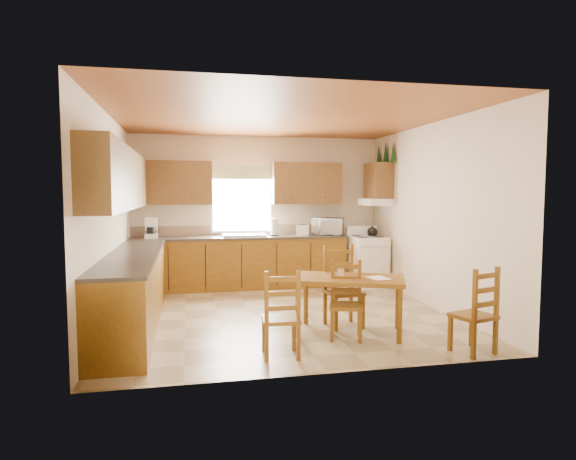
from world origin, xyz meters
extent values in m
plane|color=tan|center=(0.00, 0.00, 0.00)|extent=(4.50, 4.50, 0.00)
plane|color=brown|center=(0.00, 0.00, 2.70)|extent=(4.50, 4.50, 0.00)
plane|color=beige|center=(-2.25, 0.00, 1.35)|extent=(4.50, 4.50, 0.00)
plane|color=beige|center=(2.25, 0.00, 1.35)|extent=(4.50, 4.50, 0.00)
plane|color=beige|center=(0.00, 2.25, 1.35)|extent=(4.50, 4.50, 0.00)
plane|color=beige|center=(0.00, -2.25, 1.35)|extent=(4.50, 4.50, 0.00)
cube|color=brown|center=(-0.38, 1.95, 0.44)|extent=(3.75, 0.60, 0.88)
cube|color=brown|center=(-1.95, -0.15, 0.44)|extent=(0.60, 3.60, 0.88)
cube|color=#3E3631|center=(-0.38, 1.95, 0.90)|extent=(3.75, 0.63, 0.04)
cube|color=#3E3631|center=(-1.95, -0.15, 0.90)|extent=(0.63, 3.60, 0.04)
cube|color=#886E59|center=(-0.38, 2.24, 1.01)|extent=(3.75, 0.01, 0.18)
cube|color=brown|center=(-1.55, 2.08, 1.85)|extent=(1.41, 0.33, 0.75)
cube|color=brown|center=(0.86, 2.08, 1.85)|extent=(1.25, 0.33, 0.75)
cube|color=brown|center=(-2.08, -0.15, 1.85)|extent=(0.33, 3.60, 0.75)
cube|color=brown|center=(2.08, 1.65, 1.90)|extent=(0.33, 0.62, 0.62)
cube|color=white|center=(2.03, 1.65, 1.52)|extent=(0.44, 0.62, 0.12)
cube|color=white|center=(-0.30, 2.22, 1.55)|extent=(1.13, 0.02, 1.18)
cube|color=white|center=(-0.30, 2.21, 1.55)|extent=(1.05, 0.01, 1.10)
cube|color=#557E41|center=(-0.30, 2.19, 2.05)|extent=(1.19, 0.01, 0.24)
cube|color=silver|center=(-0.30, 1.95, 0.94)|extent=(0.75, 0.45, 0.04)
cone|color=#133D15|center=(2.21, 1.33, 2.38)|extent=(0.22, 0.22, 0.36)
cone|color=#133D15|center=(2.21, 1.65, 2.42)|extent=(0.22, 0.22, 0.36)
cone|color=#133D15|center=(2.21, 1.97, 2.38)|extent=(0.22, 0.22, 0.36)
cube|color=white|center=(1.88, 1.63, 0.44)|extent=(0.64, 0.66, 0.88)
cube|color=white|center=(-1.87, 1.92, 1.10)|extent=(0.25, 0.28, 0.36)
cylinder|color=white|center=(0.24, 1.93, 1.07)|extent=(0.16, 0.16, 0.30)
cube|color=white|center=(0.75, 1.91, 1.01)|extent=(0.26, 0.20, 0.19)
imported|color=white|center=(1.23, 1.95, 1.07)|extent=(0.61, 0.53, 0.31)
cube|color=brown|center=(0.62, -1.05, 0.34)|extent=(1.45, 1.16, 0.68)
cube|color=brown|center=(-0.34, -1.69, 0.45)|extent=(0.40, 0.39, 0.91)
cube|color=brown|center=(1.66, -1.99, 0.46)|extent=(0.47, 0.46, 0.92)
cube|color=brown|center=(0.65, -0.76, 0.50)|extent=(0.47, 0.45, 1.01)
cube|color=brown|center=(0.51, -1.25, 0.45)|extent=(0.47, 0.46, 0.89)
cube|color=white|center=(0.93, -1.17, 0.68)|extent=(0.24, 0.30, 0.00)
cube|color=white|center=(0.52, -1.00, 0.74)|extent=(0.08, 0.05, 0.11)
camera|label=1|loc=(-1.26, -6.46, 1.69)|focal=30.00mm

